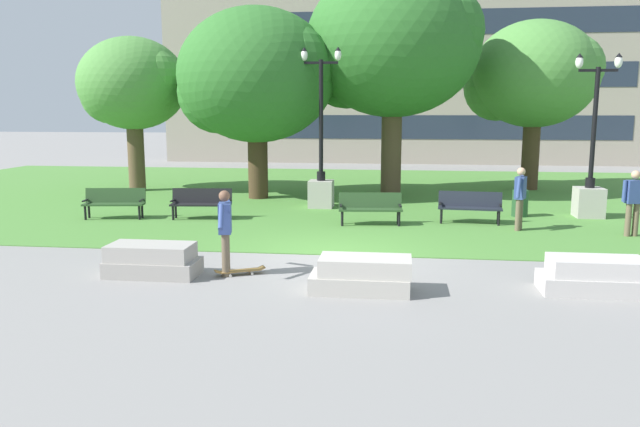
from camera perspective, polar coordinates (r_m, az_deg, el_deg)
The scene contains 21 objects.
ground_plane at distance 14.16m, azimuth 1.23°, elevation -3.87°, with size 140.00×140.00×0.00m, color gray.
grass_lawn at distance 23.97m, azimuth 3.71°, elevation 1.69°, with size 40.00×20.00×0.02m, color #4C8438.
concrete_block_center at distance 12.87m, azimuth -15.09°, elevation -4.17°, with size 1.80×0.90×0.64m.
concrete_block_left at distance 11.39m, azimuth 3.89°, elevation -5.64°, with size 1.82×0.90×0.64m.
concrete_block_right at distance 12.34m, azimuth 23.76°, elevation -5.26°, with size 1.82×0.90×0.64m.
person_skateboarder at distance 12.45m, azimuth -8.67°, elevation -1.28°, with size 0.32×1.36×1.71m.
skateboard at distance 12.63m, azimuth -7.33°, elevation -5.21°, with size 1.00×0.65×0.14m.
park_bench_near_left at distance 19.02m, azimuth -10.79°, elevation 1.08°, with size 1.85×0.71×0.90m.
park_bench_near_right at distance 18.49m, azimuth 13.55°, elevation 0.74°, with size 1.84×0.68×0.90m.
park_bench_far_left at distance 19.74m, azimuth -18.28°, elevation 1.07°, with size 1.86×0.79×0.90m.
park_bench_far_right at distance 17.80m, azimuth 4.62°, elevation 0.65°, with size 1.85×0.71×0.90m.
lamp_post_left at distance 20.60m, azimuth 23.45°, elevation 2.44°, with size 1.32×0.80×4.88m.
lamp_post_right at distance 20.79m, azimuth 0.10°, elevation 3.46°, with size 1.32×0.80×5.23m.
tree_far_right at distance 23.83m, azimuth 6.51°, elevation 15.06°, with size 6.71×6.39×8.38m.
tree_near_left at distance 26.84m, azimuth 18.91°, elevation 11.80°, with size 5.21×4.97×6.73m.
tree_near_right at distance 26.14m, azimuth -16.84°, elevation 11.14°, with size 4.46×4.24×6.05m.
tree_far_left at distance 23.06m, azimuth -5.99°, elevation 12.27°, with size 5.94×5.66×6.86m.
trash_bin at distance 20.05m, azimuth 17.83°, elevation 1.12°, with size 0.49×0.49×0.96m.
person_bystander_near_lawn at distance 17.95m, azimuth 26.75°, elevation 1.16°, with size 0.63×0.31×1.71m.
person_bystander_far_lawn at distance 17.69m, azimuth 17.82°, elevation 1.62°, with size 0.39×0.87×1.71m.
building_facade_distant at distance 38.33m, azimuth 9.48°, elevation 13.71°, with size 31.65×1.03×12.29m.
Camera 1 is at (1.42, -13.70, 3.29)m, focal length 35.00 mm.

